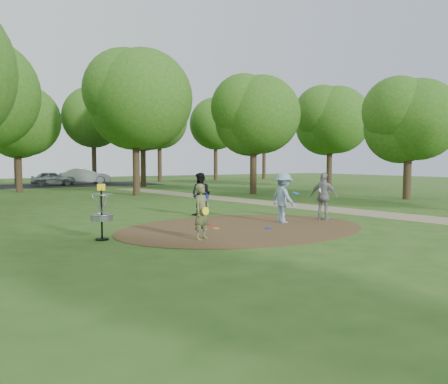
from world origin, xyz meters
TOP-DOWN VIEW (x-y plane):
  - ground at (0.00, 0.00)m, footprint 100.00×100.00m
  - dirt_clearing at (0.00, 0.00)m, footprint 8.40×8.40m
  - footpath at (6.50, 2.00)m, footprint 7.55×39.89m
  - parking_lot at (2.00, 30.00)m, footprint 14.00×8.00m
  - player_observer_with_disc at (-2.15, -1.11)m, footprint 0.67×0.58m
  - player_throwing_with_disc at (1.89, 0.30)m, footprint 1.03×1.14m
  - player_walking_with_disc at (0.29, 3.36)m, footprint 0.97×1.04m
  - player_waiting_with_disc at (3.57, 0.02)m, footprint 0.82×1.11m
  - disc_ground_cyan at (-1.32, 0.31)m, footprint 0.22×0.22m
  - disc_ground_blue at (0.55, -0.60)m, footprint 0.22×0.22m
  - disc_ground_red at (-0.61, 1.09)m, footprint 0.22×0.22m
  - car_left at (-0.32, 29.94)m, footprint 3.87×1.99m
  - car_right at (2.68, 30.55)m, footprint 4.79×2.28m
  - disc_ground_orange at (-0.87, 0.28)m, footprint 0.22×0.22m
  - disc_golf_basket at (-4.50, 0.30)m, footprint 0.63×0.63m
  - tree_ring at (1.22, 10.70)m, footprint 37.27×45.43m

SIDE VIEW (x-z plane):
  - ground at x=0.00m, z-range 0.00..0.00m
  - parking_lot at x=2.00m, z-range 0.00..0.01m
  - footpath at x=6.50m, z-range 0.00..0.01m
  - dirt_clearing at x=0.00m, z-range 0.00..0.02m
  - disc_ground_cyan at x=-1.32m, z-range 0.02..0.04m
  - disc_ground_blue at x=0.55m, z-range 0.02..0.04m
  - disc_ground_red at x=-0.61m, z-range 0.02..0.04m
  - disc_ground_orange at x=-0.87m, z-range 0.02..0.04m
  - car_left at x=-0.32m, z-range 0.00..1.26m
  - car_right at x=2.68m, z-range 0.00..1.52m
  - player_observer_with_disc at x=-2.15m, z-range 0.00..1.54m
  - player_walking_with_disc at x=0.29m, z-range 0.00..1.71m
  - disc_golf_basket at x=-4.50m, z-range 0.10..1.64m
  - player_throwing_with_disc at x=1.89m, z-range 0.00..1.75m
  - player_waiting_with_disc at x=3.57m, z-range 0.00..1.75m
  - tree_ring at x=1.22m, z-range 0.54..9.94m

